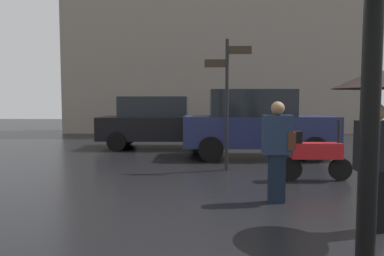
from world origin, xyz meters
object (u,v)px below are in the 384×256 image
object	(u,v)px
parked_car_right	(256,123)
pedestrian_with_bag	(278,145)
parked_car_left	(159,122)
parked_scooter	(313,153)
street_signpost	(227,92)
pedestrian_with_umbrella	(377,100)

from	to	relation	value
parked_car_right	pedestrian_with_bag	bearing A→B (deg)	-91.72
parked_car_right	parked_car_left	bearing A→B (deg)	148.72
parked_scooter	street_signpost	world-z (taller)	street_signpost
parked_car_left	street_signpost	bearing A→B (deg)	120.18
pedestrian_with_bag	pedestrian_with_umbrella	bearing A→B (deg)	138.93
pedestrian_with_umbrella	parked_scooter	world-z (taller)	pedestrian_with_umbrella
pedestrian_with_bag	parked_scooter	size ratio (longest dim) A/B	1.10
pedestrian_with_bag	parked_car_right	world-z (taller)	parked_car_right
pedestrian_with_umbrella	pedestrian_with_bag	distance (m)	1.73
pedestrian_with_umbrella	pedestrian_with_bag	bearing A→B (deg)	78.52
pedestrian_with_umbrella	street_signpost	size ratio (longest dim) A/B	0.66
parked_scooter	parked_car_left	distance (m)	6.34
pedestrian_with_umbrella	street_signpost	bearing A→B (deg)	64.38
pedestrian_with_umbrella	parked_scooter	xyz separation A→B (m)	(0.16, 2.92, -1.07)
pedestrian_with_bag	street_signpost	bearing A→B (deg)	-63.26
pedestrian_with_umbrella	parked_scooter	distance (m)	3.11
parked_scooter	pedestrian_with_bag	bearing A→B (deg)	-132.17
pedestrian_with_bag	parked_scooter	distance (m)	1.98
pedestrian_with_bag	parked_scooter	world-z (taller)	pedestrian_with_bag
parked_scooter	parked_car_left	world-z (taller)	parked_car_left
pedestrian_with_bag	parked_car_left	size ratio (longest dim) A/B	0.39
pedestrian_with_bag	parked_car_right	bearing A→B (deg)	-80.60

